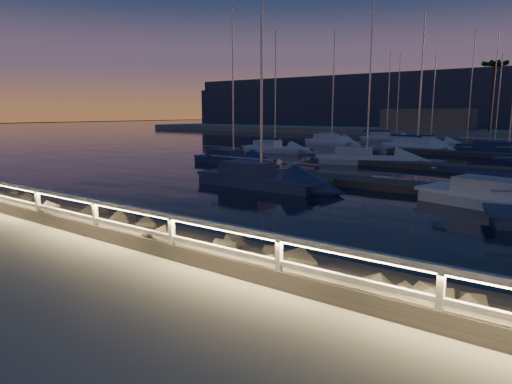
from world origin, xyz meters
The scene contains 16 objects.
ground centered at (0.00, 0.00, 0.00)m, with size 400.00×400.00×0.00m, color gray.
harbor_water centered at (0.00, 31.22, -0.97)m, with size 400.00×440.00×0.60m.
guard_rail centered at (-0.07, 0.00, 0.77)m, with size 44.11×0.12×1.06m.
riprap centered at (-2.55, 0.98, -0.11)m, with size 37.20×2.54×1.27m.
floating_docks centered at (0.00, 32.50, -0.40)m, with size 22.00×36.00×0.40m.
palm_left centered at (-8.00, 72.00, 10.14)m, with size 3.00×3.00×11.20m.
distant_hills centered at (-22.13, 133.69, 4.74)m, with size 230.00×37.50×18.00m.
sailboat_a centered at (-8.85, 12.63, -0.14)m, with size 7.70×2.47×13.08m.
sailboat_b centered at (-16.80, 19.94, -0.19)m, with size 7.19×2.65×12.01m.
sailboat_e centered at (-20.19, 30.50, -0.17)m, with size 6.97×2.35×11.79m.
sailboat_f centered at (-8.73, 26.28, -0.16)m, with size 8.00×5.17×13.32m.
sailboat_i centered at (-20.20, 42.68, -0.13)m, with size 8.15×5.06×13.57m.
sailboat_j centered at (-9.71, 41.75, -0.14)m, with size 8.37×5.44×13.95m.
sailboat_k centered at (-1.08, 40.64, -0.14)m, with size 9.34×3.67×15.46m.
sailboat_m centered at (-18.13, 54.94, -0.16)m, with size 7.42×4.04×12.26m.
sailboat_n centered at (-10.54, 49.43, -0.21)m, with size 6.55×2.05×11.10m.
Camera 1 is at (5.71, -7.04, 3.36)m, focal length 32.00 mm.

